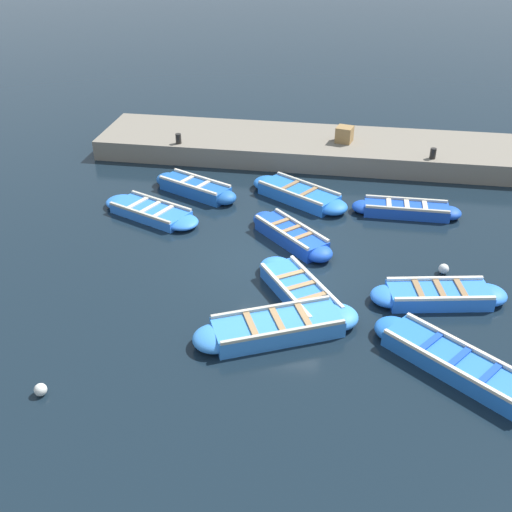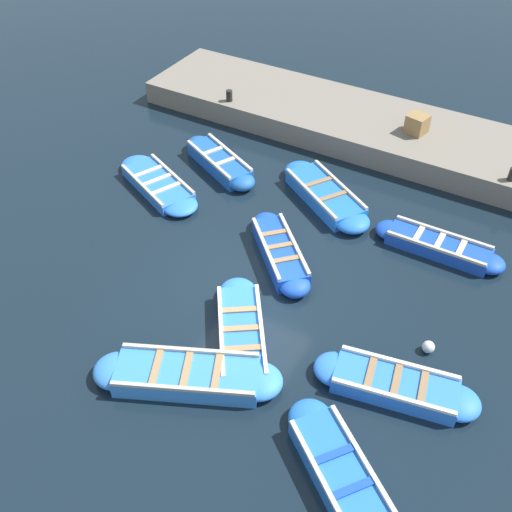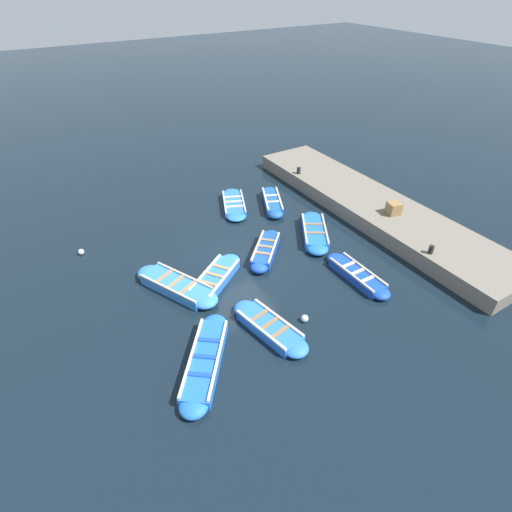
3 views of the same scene
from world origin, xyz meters
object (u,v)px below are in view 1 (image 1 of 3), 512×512
boat_mid_row (195,188)px  bollard_north (433,153)px  boat_bow_out (291,235)px  wooden_crate (344,134)px  boat_far_corner (300,292)px  buoy_yellow_far (444,269)px  bollard_mid_north (178,139)px  buoy_orange_near (41,390)px  boat_outer_right (458,364)px  boat_inner_gap (299,194)px  boat_stern_in (439,295)px  boat_near_quay (277,327)px  boat_alongside (406,210)px  boat_centre (151,212)px

boat_mid_row → bollard_north: bollard_north is taller
boat_bow_out → wooden_crate: 6.31m
boat_mid_row → boat_far_corner: bearing=-143.4°
buoy_yellow_far → boat_far_corner: bearing=115.5°
bollard_mid_north → buoy_orange_near: size_ratio=1.40×
boat_outer_right → boat_inner_gap: bearing=28.2°
boat_far_corner → buoy_orange_near: boat_far_corner is taller
bollard_mid_north → boat_inner_gap: bearing=-118.1°
buoy_orange_near → boat_stern_in: bearing=-60.8°
boat_outer_right → buoy_orange_near: 8.22m
boat_inner_gap → boat_mid_row: (-0.09, 3.31, 0.01)m
boat_stern_in → bollard_mid_north: bearing=48.6°
boat_far_corner → bollard_mid_north: bearing=33.3°
bollard_mid_north → boat_near_quay: bearing=-152.8°
buoy_yellow_far → boat_stern_in: bearing=168.8°
bollard_mid_north → bollard_north: bearing=-90.0°
boat_mid_row → bollard_north: (2.50, -7.51, 0.67)m
boat_near_quay → boat_bow_out: boat_bow_out is taller
wooden_crate → buoy_yellow_far: bearing=-158.5°
boat_near_quay → boat_stern_in: (1.83, -3.59, -0.02)m
boat_alongside → bollard_mid_north: bearing=69.6°
boat_mid_row → boat_alongside: boat_mid_row is taller
boat_inner_gap → buoy_orange_near: bearing=156.4°
bollard_north → boat_bow_out: bearing=140.6°
bollard_mid_north → boat_far_corner: bearing=-146.7°
boat_outer_right → boat_centre: boat_outer_right is taller
wooden_crate → boat_bow_out: bearing=169.0°
boat_outer_right → boat_near_quay: bearing=80.9°
boat_centre → boat_alongside: (1.30, -7.51, 0.02)m
boat_centre → boat_alongside: bearing=-80.2°
boat_outer_right → bollard_north: bearing=-1.6°
boat_far_corner → boat_inner_gap: size_ratio=0.94×
boat_near_quay → boat_centre: 6.65m
boat_centre → wooden_crate: 7.66m
boat_alongside → wooden_crate: size_ratio=5.88×
boat_mid_row → boat_alongside: bearing=-93.5°
boat_near_quay → boat_mid_row: bearing=27.8°
boat_far_corner → boat_outer_right: bearing=-121.3°
boat_outer_right → boat_stern_in: size_ratio=1.09×
boat_stern_in → buoy_orange_near: (-4.37, 7.84, -0.05)m
boat_inner_gap → boat_stern_in: boat_inner_gap is taller
boat_far_corner → boat_mid_row: size_ratio=1.04×
boat_outer_right → boat_bow_out: 6.09m
boat_mid_row → boat_inner_gap: bearing=-88.5°
bollard_north → buoy_orange_near: (-11.70, 8.25, -0.75)m
boat_mid_row → buoy_orange_near: (-9.20, 0.74, -0.08)m
wooden_crate → buoy_orange_near: bearing=157.5°
boat_far_corner → boat_mid_row: 6.49m
boat_mid_row → boat_outer_right: (-7.26, -7.24, -0.02)m
boat_near_quay → boat_outer_right: bearing=-99.1°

